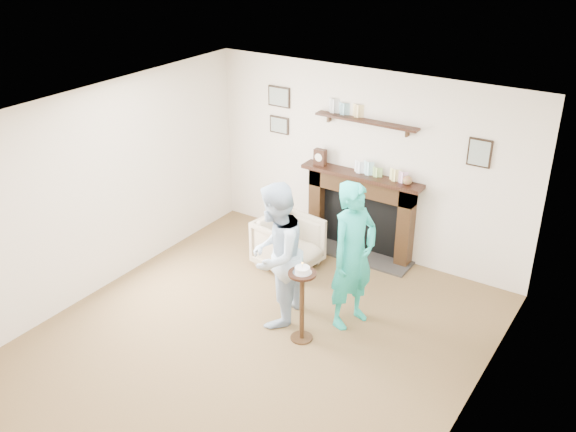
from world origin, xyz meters
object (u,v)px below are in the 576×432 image
(man, at_px, (276,319))
(pedestal_table, at_px, (302,293))
(armchair, at_px, (288,266))
(woman, at_px, (350,321))

(man, distance_m, pedestal_table, 0.76)
(armchair, bearing_deg, man, -145.44)
(man, bearing_deg, armchair, -166.22)
(man, xyz_separation_m, woman, (0.73, 0.43, 0.00))
(man, height_order, woman, woman)
(woman, distance_m, pedestal_table, 0.88)
(man, relative_size, pedestal_table, 1.74)
(pedestal_table, bearing_deg, armchair, 128.09)
(woman, xyz_separation_m, pedestal_table, (-0.29, -0.58, 0.59))
(woman, bearing_deg, pedestal_table, 170.41)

